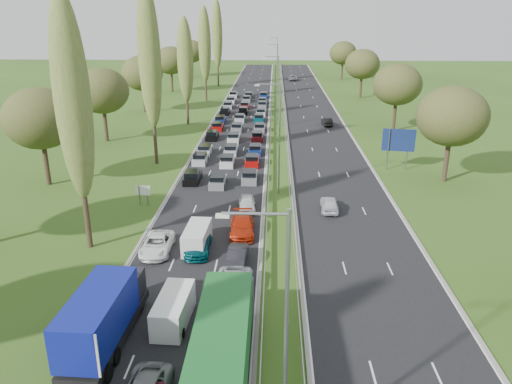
{
  "coord_description": "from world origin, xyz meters",
  "views": [
    {
      "loc": [
        3.93,
        -8.61,
        18.58
      ],
      "look_at": [
        2.15,
        39.09,
        1.5
      ],
      "focal_mm": 35.0,
      "sensor_mm": 36.0,
      "label": 1
    }
  ],
  "objects_px": {
    "white_van_front": "(174,308)",
    "near_car_2": "(157,244)",
    "white_van_rear": "(197,236)",
    "info_sign": "(143,192)",
    "blue_lorry": "(104,315)",
    "green_lorry": "(222,356)",
    "direction_sign": "(399,142)"
  },
  "relations": [
    {
      "from": "direction_sign",
      "to": "green_lorry",
      "type": "bearing_deg",
      "value": -114.07
    },
    {
      "from": "near_car_2",
      "to": "white_van_front",
      "type": "relative_size",
      "value": 1.05
    },
    {
      "from": "info_sign",
      "to": "green_lorry",
      "type": "bearing_deg",
      "value": -67.89
    },
    {
      "from": "blue_lorry",
      "to": "info_sign",
      "type": "distance_m",
      "value": 23.1
    },
    {
      "from": "blue_lorry",
      "to": "direction_sign",
      "type": "distance_m",
      "value": 44.33
    },
    {
      "from": "near_car_2",
      "to": "blue_lorry",
      "type": "distance_m",
      "value": 12.24
    },
    {
      "from": "info_sign",
      "to": "direction_sign",
      "type": "xyz_separation_m",
      "value": [
        28.8,
        13.55,
        2.2
      ]
    },
    {
      "from": "near_car_2",
      "to": "white_van_rear",
      "type": "relative_size",
      "value": 1.07
    },
    {
      "from": "white_van_front",
      "to": "green_lorry",
      "type": "bearing_deg",
      "value": -56.13
    },
    {
      "from": "near_car_2",
      "to": "green_lorry",
      "type": "distance_m",
      "value": 17.55
    },
    {
      "from": "direction_sign",
      "to": "near_car_2",
      "type": "bearing_deg",
      "value": -135.92
    },
    {
      "from": "white_van_front",
      "to": "direction_sign",
      "type": "bearing_deg",
      "value": 60.63
    },
    {
      "from": "near_car_2",
      "to": "white_van_front",
      "type": "distance_m",
      "value": 10.28
    },
    {
      "from": "green_lorry",
      "to": "info_sign",
      "type": "height_order",
      "value": "green_lorry"
    },
    {
      "from": "white_van_rear",
      "to": "green_lorry",
      "type": "bearing_deg",
      "value": -75.01
    },
    {
      "from": "near_car_2",
      "to": "white_van_rear",
      "type": "height_order",
      "value": "white_van_rear"
    },
    {
      "from": "white_van_rear",
      "to": "info_sign",
      "type": "xyz_separation_m",
      "value": [
        -6.99,
        9.56,
        0.41
      ]
    },
    {
      "from": "near_car_2",
      "to": "green_lorry",
      "type": "bearing_deg",
      "value": -67.23
    },
    {
      "from": "near_car_2",
      "to": "info_sign",
      "type": "relative_size",
      "value": 2.37
    },
    {
      "from": "white_van_rear",
      "to": "info_sign",
      "type": "relative_size",
      "value": 2.22
    },
    {
      "from": "blue_lorry",
      "to": "direction_sign",
      "type": "height_order",
      "value": "direction_sign"
    },
    {
      "from": "blue_lorry",
      "to": "white_van_front",
      "type": "height_order",
      "value": "blue_lorry"
    },
    {
      "from": "near_car_2",
      "to": "direction_sign",
      "type": "height_order",
      "value": "direction_sign"
    },
    {
      "from": "green_lorry",
      "to": "white_van_rear",
      "type": "bearing_deg",
      "value": 102.33
    },
    {
      "from": "white_van_front",
      "to": "direction_sign",
      "type": "xyz_separation_m",
      "value": [
        21.69,
        33.93,
        2.59
      ]
    },
    {
      "from": "blue_lorry",
      "to": "green_lorry",
      "type": "relative_size",
      "value": 0.64
    },
    {
      "from": "white_van_rear",
      "to": "near_car_2",
      "type": "bearing_deg",
      "value": -158.68
    },
    {
      "from": "near_car_2",
      "to": "direction_sign",
      "type": "relative_size",
      "value": 0.96
    },
    {
      "from": "white_van_front",
      "to": "near_car_2",
      "type": "bearing_deg",
      "value": 112.0
    },
    {
      "from": "near_car_2",
      "to": "green_lorry",
      "type": "relative_size",
      "value": 0.35
    },
    {
      "from": "green_lorry",
      "to": "white_van_rear",
      "type": "xyz_separation_m",
      "value": [
        -3.85,
        17.1,
        -1.31
      ]
    },
    {
      "from": "white_van_front",
      "to": "info_sign",
      "type": "xyz_separation_m",
      "value": [
        -7.11,
        20.38,
        0.39
      ]
    }
  ]
}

